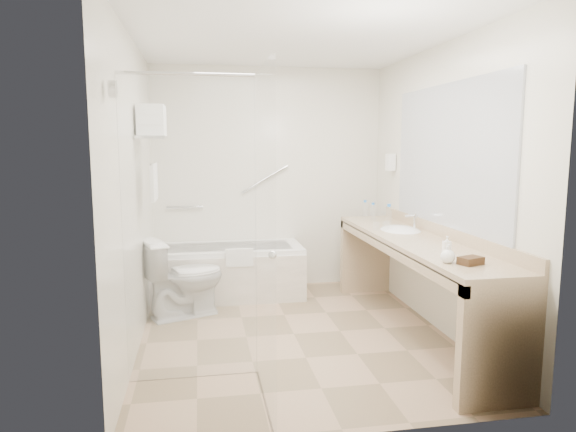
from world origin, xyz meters
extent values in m
plane|color=tan|center=(0.00, 0.00, 0.00)|extent=(3.20, 3.20, 0.00)
cube|color=white|center=(0.00, 0.00, 2.50)|extent=(2.60, 3.20, 0.10)
cube|color=silver|center=(0.00, 1.60, 1.25)|extent=(2.60, 0.10, 2.50)
cube|color=silver|center=(0.00, -1.60, 1.25)|extent=(2.60, 0.10, 2.50)
cube|color=silver|center=(-1.30, 0.00, 1.25)|extent=(0.10, 3.20, 2.50)
cube|color=silver|center=(1.30, 0.00, 1.25)|extent=(0.10, 3.20, 2.50)
cube|color=white|center=(-0.50, 1.25, 0.28)|extent=(1.60, 0.70, 0.55)
cube|color=silver|center=(-0.50, 0.89, 0.25)|extent=(1.60, 0.02, 0.50)
cube|color=white|center=(-0.40, 0.90, 0.50)|extent=(0.28, 0.06, 0.18)
cylinder|color=silver|center=(-0.95, 1.56, 0.95)|extent=(0.40, 0.03, 0.03)
cylinder|color=silver|center=(-0.05, 1.56, 1.25)|extent=(0.53, 0.03, 0.33)
cube|color=silver|center=(-0.85, -0.70, 1.05)|extent=(0.90, 0.01, 2.10)
cube|color=silver|center=(-0.40, -1.15, 1.05)|extent=(0.02, 0.90, 2.10)
cylinder|color=silver|center=(-0.85, -0.70, 2.10)|extent=(0.90, 0.02, 0.02)
sphere|color=silver|center=(-0.37, -1.30, 1.00)|extent=(0.05, 0.05, 0.05)
cylinder|color=silver|center=(-1.25, -1.15, 1.95)|extent=(0.04, 0.10, 0.10)
cube|color=silver|center=(-1.17, 0.35, 1.70)|extent=(0.24, 0.55, 0.02)
cylinder|color=silver|center=(-1.17, 0.35, 1.48)|extent=(0.02, 0.55, 0.02)
cube|color=white|center=(-1.17, 0.35, 1.32)|extent=(0.03, 0.42, 0.32)
cube|color=white|center=(-1.17, 0.35, 1.76)|extent=(0.22, 0.40, 0.08)
cube|color=white|center=(-1.17, 0.35, 1.84)|extent=(0.22, 0.40, 0.08)
cube|color=white|center=(-1.17, 0.35, 1.93)|extent=(0.22, 0.40, 0.08)
cube|color=#CCAE88|center=(1.02, -0.15, 0.82)|extent=(0.55, 2.70, 0.05)
cube|color=#CCAE88|center=(1.29, -0.15, 0.90)|extent=(0.03, 2.70, 0.10)
cube|color=#CCAE88|center=(0.77, -0.15, 0.77)|extent=(0.04, 2.70, 0.08)
cube|color=#CCAE88|center=(1.02, -1.46, 0.40)|extent=(0.55, 0.08, 0.80)
cube|color=#CCAE88|center=(1.02, 1.16, 0.40)|extent=(0.55, 0.08, 0.80)
ellipsoid|color=white|center=(1.05, 0.25, 0.82)|extent=(0.40, 0.52, 0.14)
cylinder|color=silver|center=(1.20, 0.25, 0.93)|extent=(0.03, 0.03, 0.14)
cube|color=#ADB2B9|center=(1.29, -0.15, 1.55)|extent=(0.02, 2.00, 1.20)
cube|color=white|center=(1.25, 1.05, 1.45)|extent=(0.08, 0.10, 0.18)
imported|color=white|center=(-0.95, 0.66, 0.38)|extent=(0.88, 0.69, 0.76)
cube|color=#442D18|center=(0.98, -1.14, 0.88)|extent=(0.18, 0.15, 0.05)
imported|color=white|center=(1.02, -0.74, 0.88)|extent=(0.06, 0.12, 0.05)
imported|color=white|center=(0.86, -1.07, 0.90)|extent=(0.10, 0.13, 0.10)
cylinder|color=silver|center=(1.01, 0.89, 0.93)|extent=(0.06, 0.06, 0.16)
cylinder|color=#287FE4|center=(1.01, 0.89, 1.02)|extent=(0.03, 0.03, 0.02)
cylinder|color=silver|center=(0.99, 1.10, 0.93)|extent=(0.06, 0.06, 0.17)
cylinder|color=#287FE4|center=(0.99, 1.10, 1.03)|extent=(0.03, 0.03, 0.02)
cylinder|color=silver|center=(1.05, 0.54, 0.94)|extent=(0.06, 0.06, 0.18)
cylinder|color=#287FE4|center=(1.05, 0.54, 1.05)|extent=(0.03, 0.03, 0.03)
cylinder|color=silver|center=(0.83, 0.27, 0.89)|extent=(0.08, 0.08, 0.08)
cylinder|color=silver|center=(0.91, 0.22, 0.89)|extent=(0.08, 0.08, 0.09)
camera|label=1|loc=(-0.78, -4.22, 1.64)|focal=32.00mm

